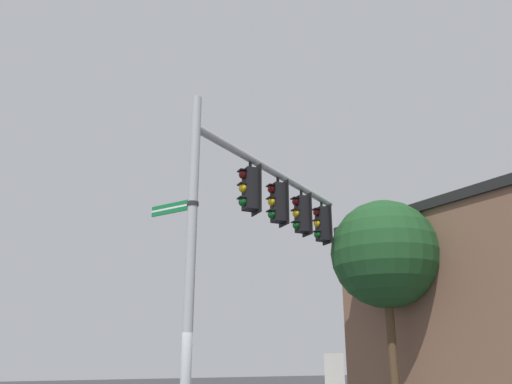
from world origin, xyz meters
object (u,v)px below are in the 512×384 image
(traffic_light_arm_end, at_px, (322,224))
(street_name_sign, at_px, (179,207))
(traffic_light_nearest_pole, at_px, (249,189))
(traffic_light_mid_inner, at_px, (277,202))
(traffic_light_mid_outer, at_px, (301,214))

(traffic_light_arm_end, bearing_deg, street_name_sign, 118.86)
(traffic_light_nearest_pole, relative_size, traffic_light_mid_inner, 1.00)
(traffic_light_arm_end, bearing_deg, traffic_light_nearest_pole, 122.24)
(traffic_light_nearest_pole, xyz_separation_m, traffic_light_mid_inner, (0.72, -1.14, 0.00))
(traffic_light_mid_inner, distance_m, street_name_sign, 3.59)
(traffic_light_arm_end, relative_size, street_name_sign, 1.21)
(traffic_light_mid_outer, distance_m, traffic_light_arm_end, 1.35)
(traffic_light_mid_outer, height_order, street_name_sign, traffic_light_mid_outer)
(traffic_light_nearest_pole, xyz_separation_m, traffic_light_arm_end, (2.16, -3.42, 0.00))
(traffic_light_mid_outer, relative_size, street_name_sign, 1.21)
(traffic_light_nearest_pole, relative_size, traffic_light_arm_end, 1.00)
(street_name_sign, bearing_deg, traffic_light_arm_end, -61.14)
(traffic_light_mid_inner, xyz_separation_m, street_name_sign, (-1.53, 3.11, -0.92))
(traffic_light_nearest_pole, height_order, traffic_light_arm_end, same)
(traffic_light_nearest_pole, distance_m, traffic_light_mid_inner, 1.35)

